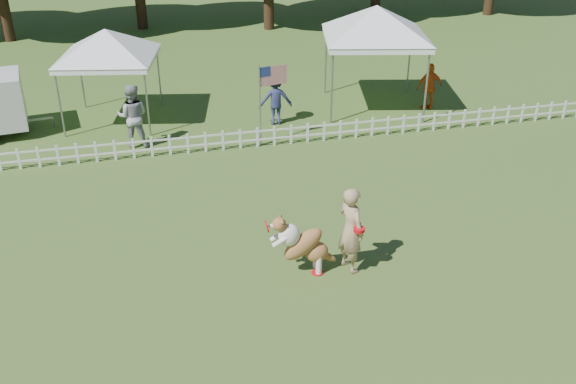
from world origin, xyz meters
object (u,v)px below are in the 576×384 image
object	(u,v)px
dog	(304,244)
spectator_a	(133,116)
canopy_tent_left	(111,77)
frisbee_on_turf	(318,272)
spectator_b	(275,99)
canopy_tent_right	(374,59)
handler	(351,230)
spectator_c	(430,87)
flag_pole	(260,107)

from	to	relation	value
dog	spectator_a	world-z (taller)	spectator_a
dog	canopy_tent_left	size ratio (longest dim) A/B	0.47
frisbee_on_turf	canopy_tent_left	world-z (taller)	canopy_tent_left
dog	spectator_b	bearing A→B (deg)	82.48
dog	canopy_tent_right	distance (m)	10.06
handler	spectator_c	distance (m)	9.93
handler	spectator_b	bearing A→B (deg)	-20.78
frisbee_on_turf	spectator_c	distance (m)	10.36
spectator_a	spectator_c	world-z (taller)	spectator_a
dog	flag_pole	world-z (taller)	flag_pole
handler	flag_pole	world-z (taller)	flag_pole
canopy_tent_left	canopy_tent_right	size ratio (longest dim) A/B	0.87
spectator_a	spectator_c	xyz separation A→B (m)	(9.53, 0.90, -0.14)
spectator_b	flag_pole	bearing A→B (deg)	65.37
flag_pole	spectator_a	world-z (taller)	flag_pole
dog	spectator_b	distance (m)	8.20
canopy_tent_left	spectator_b	xyz separation A→B (m)	(4.89, -1.41, -0.61)
canopy_tent_left	canopy_tent_right	world-z (taller)	canopy_tent_right
frisbee_on_turf	flag_pole	distance (m)	6.74
canopy_tent_left	spectator_b	size ratio (longest dim) A/B	1.75
dog	frisbee_on_turf	size ratio (longest dim) A/B	5.45
flag_pole	spectator_c	distance (m)	6.23
dog	flag_pole	bearing A→B (deg)	87.26
spectator_b	spectator_c	bearing A→B (deg)	-176.72
spectator_a	canopy_tent_left	bearing A→B (deg)	-65.92
spectator_b	spectator_c	size ratio (longest dim) A/B	1.05
dog	flag_pole	distance (m)	6.58
handler	canopy_tent_right	bearing A→B (deg)	-41.51
flag_pole	spectator_b	distance (m)	1.78
frisbee_on_turf	canopy_tent_right	xyz separation A→B (m)	(4.36, 8.97, 1.63)
flag_pole	spectator_a	bearing A→B (deg)	153.04
dog	spectator_c	distance (m)	10.42
canopy_tent_left	spectator_c	world-z (taller)	canopy_tent_left
canopy_tent_right	spectator_c	size ratio (longest dim) A/B	2.11
frisbee_on_turf	canopy_tent_left	distance (m)	10.49
canopy_tent_left	flag_pole	world-z (taller)	canopy_tent_left
dog	spectator_c	bearing A→B (deg)	52.98
canopy_tent_left	flag_pole	size ratio (longest dim) A/B	1.21
canopy_tent_right	spectator_a	bearing A→B (deg)	-156.30
frisbee_on_turf	spectator_a	xyz separation A→B (m)	(-3.41, 7.42, 0.91)
dog	canopy_tent_right	world-z (taller)	canopy_tent_right
handler	dog	bearing A→B (deg)	66.79
handler	canopy_tent_right	world-z (taller)	canopy_tent_right
frisbee_on_turf	spectator_c	size ratio (longest dim) A/B	0.16
dog	flag_pole	size ratio (longest dim) A/B	0.57
handler	frisbee_on_turf	world-z (taller)	handler
frisbee_on_turf	canopy_tent_left	bearing A→B (deg)	112.49
spectator_c	frisbee_on_turf	bearing A→B (deg)	49.69
flag_pole	spectator_a	size ratio (longest dim) A/B	1.28
spectator_a	spectator_b	bearing A→B (deg)	-160.21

